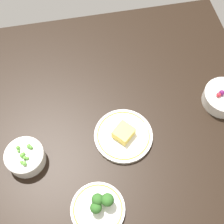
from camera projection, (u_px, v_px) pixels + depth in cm
name	position (u px, v px, depth cm)	size (l,w,h in cm)	color
dining_table	(112.00, 117.00, 117.99)	(114.65, 105.14, 4.00)	black
bowl_berries	(224.00, 97.00, 116.48)	(15.78, 15.78, 7.09)	white
plate_cheese	(123.00, 135.00, 110.69)	(21.11, 21.11, 5.32)	white
bowl_peas	(25.00, 157.00, 104.76)	(13.41, 13.41, 7.03)	white
plate_broccoli	(99.00, 208.00, 97.82)	(17.59, 17.59, 7.96)	white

